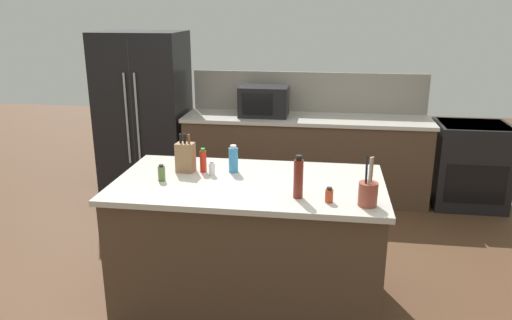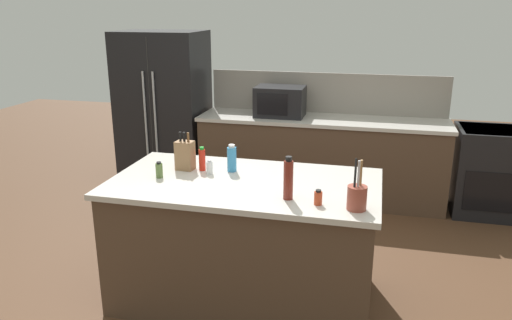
{
  "view_description": "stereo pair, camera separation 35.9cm",
  "coord_description": "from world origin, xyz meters",
  "px_view_note": "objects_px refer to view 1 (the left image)",
  "views": [
    {
      "loc": [
        0.53,
        -3.29,
        2.13
      ],
      "look_at": [
        0.0,
        0.35,
        0.99
      ],
      "focal_mm": 35.0,
      "sensor_mm": 36.0,
      "label": 1
    },
    {
      "loc": [
        0.88,
        -3.22,
        2.13
      ],
      "look_at": [
        0.0,
        0.35,
        0.99
      ],
      "focal_mm": 35.0,
      "sensor_mm": 36.0,
      "label": 2
    }
  ],
  "objects_px": {
    "hot_sauce_bottle": "(203,161)",
    "microwave": "(264,101)",
    "utensil_crock": "(368,193)",
    "vinegar_bottle": "(298,178)",
    "refrigerator": "(144,112)",
    "range_oven": "(469,164)",
    "salt_shaker": "(212,169)",
    "spice_jar_oregano": "(162,173)",
    "knife_block": "(185,157)",
    "dish_soap_bottle": "(233,159)",
    "spice_jar_paprika": "(329,195)"
  },
  "relations": [
    {
      "from": "spice_jar_paprika",
      "to": "salt_shaker",
      "type": "bearing_deg",
      "value": 154.64
    },
    {
      "from": "knife_block",
      "to": "utensil_crock",
      "type": "relative_size",
      "value": 0.91
    },
    {
      "from": "salt_shaker",
      "to": "spice_jar_oregano",
      "type": "relative_size",
      "value": 0.9
    },
    {
      "from": "microwave",
      "to": "dish_soap_bottle",
      "type": "distance_m",
      "value": 2.01
    },
    {
      "from": "vinegar_bottle",
      "to": "microwave",
      "type": "bearing_deg",
      "value": 102.43
    },
    {
      "from": "range_oven",
      "to": "salt_shaker",
      "type": "relative_size",
      "value": 8.6
    },
    {
      "from": "utensil_crock",
      "to": "vinegar_bottle",
      "type": "distance_m",
      "value": 0.44
    },
    {
      "from": "dish_soap_bottle",
      "to": "vinegar_bottle",
      "type": "bearing_deg",
      "value": -41.7
    },
    {
      "from": "microwave",
      "to": "knife_block",
      "type": "xyz_separation_m",
      "value": [
        -0.32,
        -2.05,
        -0.05
      ]
    },
    {
      "from": "salt_shaker",
      "to": "spice_jar_oregano",
      "type": "distance_m",
      "value": 0.37
    },
    {
      "from": "knife_block",
      "to": "utensil_crock",
      "type": "xyz_separation_m",
      "value": [
        1.3,
        -0.48,
        -0.03
      ]
    },
    {
      "from": "dish_soap_bottle",
      "to": "range_oven",
      "type": "bearing_deg",
      "value": 41.86
    },
    {
      "from": "utensil_crock",
      "to": "spice_jar_oregano",
      "type": "xyz_separation_m",
      "value": [
        -1.41,
        0.26,
        -0.03
      ]
    },
    {
      "from": "spice_jar_paprika",
      "to": "dish_soap_bottle",
      "type": "distance_m",
      "value": 0.87
    },
    {
      "from": "refrigerator",
      "to": "spice_jar_paprika",
      "type": "height_order",
      "value": "refrigerator"
    },
    {
      "from": "refrigerator",
      "to": "hot_sauce_bottle",
      "type": "xyz_separation_m",
      "value": [
        1.24,
        -2.09,
        0.1
      ]
    },
    {
      "from": "microwave",
      "to": "salt_shaker",
      "type": "relative_size",
      "value": 5.06
    },
    {
      "from": "spice_jar_paprika",
      "to": "hot_sauce_bottle",
      "type": "bearing_deg",
      "value": 153.16
    },
    {
      "from": "hot_sauce_bottle",
      "to": "microwave",
      "type": "bearing_deg",
      "value": 84.66
    },
    {
      "from": "vinegar_bottle",
      "to": "dish_soap_bottle",
      "type": "relative_size",
      "value": 1.38
    },
    {
      "from": "range_oven",
      "to": "microwave",
      "type": "relative_size",
      "value": 1.7
    },
    {
      "from": "hot_sauce_bottle",
      "to": "utensil_crock",
      "type": "bearing_deg",
      "value": -22.91
    },
    {
      "from": "spice_jar_paprika",
      "to": "dish_soap_bottle",
      "type": "relative_size",
      "value": 0.48
    },
    {
      "from": "salt_shaker",
      "to": "range_oven",
      "type": "bearing_deg",
      "value": 41.48
    },
    {
      "from": "utensil_crock",
      "to": "hot_sauce_bottle",
      "type": "relative_size",
      "value": 1.76
    },
    {
      "from": "range_oven",
      "to": "dish_soap_bottle",
      "type": "xyz_separation_m",
      "value": [
        -2.24,
        -2.01,
        0.57
      ]
    },
    {
      "from": "utensil_crock",
      "to": "salt_shaker",
      "type": "relative_size",
      "value": 2.99
    },
    {
      "from": "hot_sauce_bottle",
      "to": "spice_jar_oregano",
      "type": "height_order",
      "value": "hot_sauce_bottle"
    },
    {
      "from": "microwave",
      "to": "vinegar_bottle",
      "type": "distance_m",
      "value": 2.52
    },
    {
      "from": "microwave",
      "to": "utensil_crock",
      "type": "bearing_deg",
      "value": -68.88
    },
    {
      "from": "range_oven",
      "to": "spice_jar_oregano",
      "type": "relative_size",
      "value": 7.7
    },
    {
      "from": "microwave",
      "to": "salt_shaker",
      "type": "bearing_deg",
      "value": -92.97
    },
    {
      "from": "microwave",
      "to": "hot_sauce_bottle",
      "type": "xyz_separation_m",
      "value": [
        -0.19,
        -2.04,
        -0.08
      ]
    },
    {
      "from": "refrigerator",
      "to": "microwave",
      "type": "xyz_separation_m",
      "value": [
        1.43,
        -0.05,
        0.18
      ]
    },
    {
      "from": "range_oven",
      "to": "utensil_crock",
      "type": "xyz_separation_m",
      "value": [
        -1.3,
        -2.54,
        0.56
      ]
    },
    {
      "from": "refrigerator",
      "to": "range_oven",
      "type": "height_order",
      "value": "refrigerator"
    },
    {
      "from": "range_oven",
      "to": "salt_shaker",
      "type": "distance_m",
      "value": 3.23
    },
    {
      "from": "refrigerator",
      "to": "salt_shaker",
      "type": "bearing_deg",
      "value": -58.52
    },
    {
      "from": "microwave",
      "to": "salt_shaker",
      "type": "xyz_separation_m",
      "value": [
        -0.11,
        -2.11,
        -0.12
      ]
    },
    {
      "from": "utensil_crock",
      "to": "hot_sauce_bottle",
      "type": "bearing_deg",
      "value": 157.09
    },
    {
      "from": "dish_soap_bottle",
      "to": "knife_block",
      "type": "bearing_deg",
      "value": -173.16
    },
    {
      "from": "salt_shaker",
      "to": "vinegar_bottle",
      "type": "bearing_deg",
      "value": -28.57
    },
    {
      "from": "utensil_crock",
      "to": "vinegar_bottle",
      "type": "height_order",
      "value": "utensil_crock"
    },
    {
      "from": "refrigerator",
      "to": "utensil_crock",
      "type": "distance_m",
      "value": 3.54
    },
    {
      "from": "knife_block",
      "to": "spice_jar_paprika",
      "type": "height_order",
      "value": "knife_block"
    },
    {
      "from": "vinegar_bottle",
      "to": "knife_block",
      "type": "bearing_deg",
      "value": 154.53
    },
    {
      "from": "spice_jar_paprika",
      "to": "spice_jar_oregano",
      "type": "xyz_separation_m",
      "value": [
        -1.18,
        0.24,
        0.01
      ]
    },
    {
      "from": "microwave",
      "to": "utensil_crock",
      "type": "relative_size",
      "value": 1.69
    },
    {
      "from": "utensil_crock",
      "to": "spice_jar_paprika",
      "type": "relative_size",
      "value": 3.25
    },
    {
      "from": "spice_jar_oregano",
      "to": "range_oven",
      "type": "bearing_deg",
      "value": 39.99
    }
  ]
}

